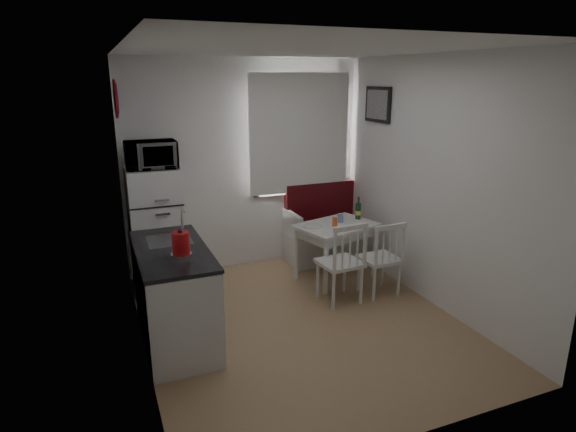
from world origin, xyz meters
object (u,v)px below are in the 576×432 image
bench (337,233)px  chair_right (384,251)px  wine_bottle (358,208)px  chair_left (344,255)px  kettle (181,243)px  microwave (151,155)px  kitchen_counter (174,294)px  fridge (156,229)px  dining_table (336,230)px

bench → chair_right: size_ratio=3.07×
chair_right → wine_bottle: wine_bottle is taller
bench → chair_left: (-0.61, -1.31, 0.23)m
kettle → microwave: bearing=91.2°
bench → microwave: size_ratio=2.65×
bench → chair_left: size_ratio=2.88×
kitchen_counter → fridge: 1.27m
chair_left → kettle: 1.82m
fridge → kitchen_counter: bearing=-90.9°
microwave → bench: bearing=3.9°
chair_right → wine_bottle: size_ratio=1.65×
bench → chair_right: bearing=-94.6°
kitchen_counter → microwave: (0.02, 1.19, 1.11)m
bench → wine_bottle: size_ratio=5.06×
fridge → dining_table: bearing=-14.8°
dining_table → bench: bearing=45.4°
chair_right → microwave: microwave is taller
chair_right → microwave: size_ratio=0.86×
microwave → kettle: (0.03, -1.44, -0.55)m
microwave → kettle: bearing=-88.8°
bench → chair_left: bench is taller
chair_left → kitchen_counter: bearing=177.2°
dining_table → kettle: kettle is taller
bench → dining_table: bearing=-118.8°
microwave → wine_bottle: size_ratio=1.91×
dining_table → chair_right: size_ratio=2.28×
chair_right → kettle: size_ratio=1.95×
chair_left → microwave: size_ratio=0.92×
dining_table → kitchen_counter: bearing=-176.5°
chair_right → kitchen_counter: bearing=178.8°
kettle → bench: bearing=34.3°
chair_right → kettle: bearing=-175.1°
bench → kettle: 2.92m
kitchen_counter → microwave: size_ratio=2.47×
microwave → kettle: microwave is taller
kitchen_counter → wine_bottle: kitchen_counter is taller
kettle → wine_bottle: 2.57m
chair_left → microwave: microwave is taller
dining_table → microwave: microwave is taller
kettle → dining_table: bearing=25.6°
fridge → wine_bottle: bearing=-10.3°
dining_table → microwave: size_ratio=1.96×
bench → chair_right: bench is taller
kitchen_counter → bench: 2.75m
wine_bottle → kitchen_counter: bearing=-161.2°
chair_right → kettle: kettle is taller
chair_left → fridge: 2.14m
kitchen_counter → bench: bearing=29.6°
bench → chair_left: 1.46m
kettle → wine_bottle: (2.34, 1.05, -0.19)m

